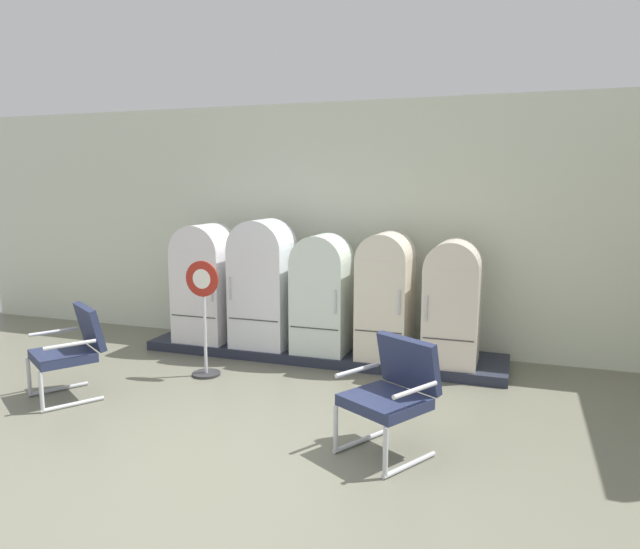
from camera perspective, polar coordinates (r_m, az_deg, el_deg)
The scene contains 11 objects.
ground at distance 4.87m, azimuth -12.02°, elevation -18.00°, with size 12.00×10.00×0.05m, color #6C6B5A.
back_wall at distance 7.73m, azimuth 1.66°, elevation 4.82°, with size 11.76×0.12×3.20m.
display_plinth at distance 7.41m, azimuth 0.13°, elevation -7.60°, with size 4.53×0.95×0.12m, color #242936.
refrigerator_0 at distance 7.76m, azimuth -11.20°, elevation -0.47°, with size 0.68×0.67×1.53m.
refrigerator_1 at distance 7.36m, azimuth -5.62°, elevation -0.51°, with size 0.72×0.64×1.61m.
refrigerator_2 at distance 7.07m, azimuth 0.20°, elevation -1.56°, with size 0.65×0.61×1.45m.
refrigerator_3 at distance 6.91m, azimuth 6.45°, elevation -1.63°, with size 0.59×0.72×1.49m.
refrigerator_4 at distance 6.79m, azimuth 12.87°, elevation -2.31°, with size 0.60×0.70×1.42m.
armchair_left at distance 6.45m, azimuth -23.15°, elevation -6.54°, with size 0.85×0.87×0.93m.
armchair_right at distance 4.79m, azimuth 7.13°, elevation -11.17°, with size 0.84×0.86×0.93m.
sign_stand at distance 6.69m, azimuth -11.28°, elevation -4.85°, with size 0.40×0.32×1.32m.
Camera 1 is at (2.29, -3.70, 2.16)m, focal length 32.64 mm.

